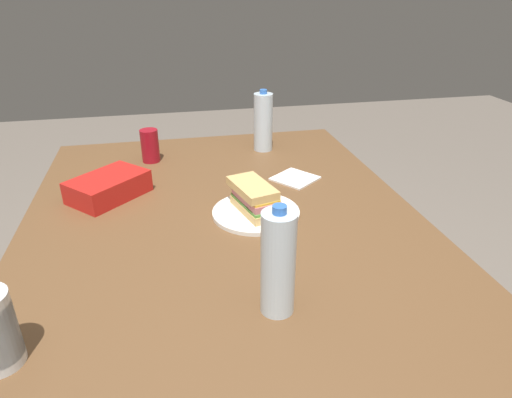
{
  "coord_description": "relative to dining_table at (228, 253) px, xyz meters",
  "views": [
    {
      "loc": [
        -1.07,
        0.14,
        1.38
      ],
      "look_at": [
        0.07,
        -0.09,
        0.81
      ],
      "focal_mm": 31.71,
      "sensor_mm": 36.0,
      "label": 1
    }
  ],
  "objects": [
    {
      "name": "water_bottle_tall",
      "position": [
        -0.35,
        -0.05,
        0.2
      ],
      "size": [
        0.07,
        0.07,
        0.24
      ],
      "color": "silver",
      "rests_on": "dining_table"
    },
    {
      "name": "paper_napkin",
      "position": [
        0.29,
        -0.28,
        0.08
      ],
      "size": [
        0.18,
        0.18,
        0.01
      ],
      "primitive_type": "cube",
      "rotation": [
        0.0,
        0.0,
        5.37
      ],
      "color": "white",
      "rests_on": "dining_table"
    },
    {
      "name": "chip_bag",
      "position": [
        0.27,
        0.33,
        0.12
      ],
      "size": [
        0.27,
        0.27,
        0.07
      ],
      "primitive_type": "cube",
      "rotation": [
        0.0,
        0.0,
        2.34
      ],
      "color": "red",
      "rests_on": "dining_table"
    },
    {
      "name": "soda_can_red",
      "position": [
        0.56,
        0.2,
        0.14
      ],
      "size": [
        0.07,
        0.07,
        0.12
      ],
      "primitive_type": "cylinder",
      "color": "maroon",
      "rests_on": "dining_table"
    },
    {
      "name": "paper_plate",
      "position": [
        0.07,
        -0.09,
        0.09
      ],
      "size": [
        0.26,
        0.26,
        0.01
      ],
      "primitive_type": "cylinder",
      "color": "white",
      "rests_on": "dining_table"
    },
    {
      "name": "sandwich",
      "position": [
        0.07,
        -0.09,
        0.13
      ],
      "size": [
        0.2,
        0.14,
        0.08
      ],
      "color": "#DBB26B",
      "rests_on": "paper_plate"
    },
    {
      "name": "water_bottle_spare",
      "position": [
        0.6,
        -0.24,
        0.19
      ],
      "size": [
        0.07,
        0.07,
        0.24
      ],
      "color": "silver",
      "rests_on": "dining_table"
    },
    {
      "name": "dining_table",
      "position": [
        0.0,
        0.0,
        0.0
      ],
      "size": [
        1.61,
        1.14,
        0.76
      ],
      "color": "brown",
      "rests_on": "ground_plane"
    }
  ]
}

